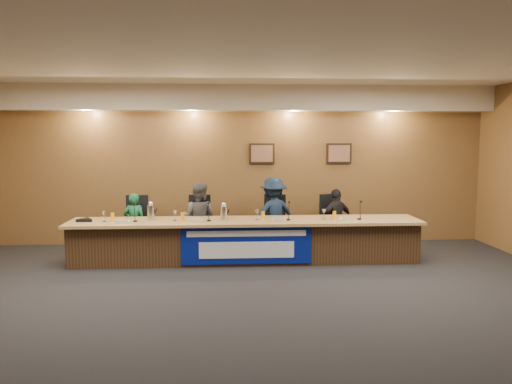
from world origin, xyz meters
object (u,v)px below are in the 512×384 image
banner (247,245)px  office_chair_a (136,228)px  panelist_c (273,215)px  dais_body (246,242)px  office_chair_d (335,225)px  panelist_d (336,220)px  speakerphone (85,220)px  office_chair_b (199,227)px  panelist_a (135,223)px  panelist_b (199,218)px  office_chair_c (273,226)px  carafe_left (151,213)px  carafe_mid (224,213)px

banner → office_chair_a: banner is taller
banner → panelist_c: size_ratio=1.54×
dais_body → office_chair_d: size_ratio=12.50×
panelist_d → speakerphone: bearing=-13.9°
panelist_c → office_chair_b: bearing=-25.4°
panelist_a → office_chair_b: 1.21m
speakerphone → office_chair_d: bearing=10.6°
dais_body → panelist_b: (-0.85, 0.70, 0.32)m
banner → office_chair_c: (0.56, 1.21, 0.10)m
panelist_a → carafe_left: (0.41, -0.69, 0.31)m
dais_body → panelist_a: bearing=161.2°
office_chair_c → panelist_b: bearing=-160.1°
office_chair_c → office_chair_d: same height
office_chair_a → speakerphone: speakerphone is taller
panelist_d → carafe_mid: panelist_d is taller
panelist_d → office_chair_b: 2.63m
carafe_mid → dais_body: bearing=3.0°
carafe_left → panelist_b: bearing=41.0°
panelist_b → office_chair_d: size_ratio=2.79×
carafe_left → speakerphone: bearing=-177.1°
banner → carafe_mid: 0.74m
office_chair_a → office_chair_d: same height
dais_body → office_chair_b: (-0.85, 0.80, 0.13)m
banner → panelist_d: (1.77, 1.11, 0.22)m
dais_body → panelist_c: (0.56, 0.70, 0.36)m
dais_body → office_chair_a: size_ratio=12.50×
panelist_a → dais_body: bearing=170.4°
office_chair_c → panelist_d: bearing=11.2°
panelist_a → panelist_b: 1.20m
panelist_b → carafe_mid: panelist_b is taller
panelist_a → panelist_b: panelist_b is taller
banner → office_chair_a: bearing=149.4°
panelist_a → office_chair_d: (3.82, 0.10, -0.10)m
panelist_c → office_chair_c: panelist_c is taller
panelist_d → office_chair_c: panelist_d is taller
office_chair_d → carafe_left: bearing=170.1°
office_chair_a → speakerphone: (-0.70, -0.84, 0.30)m
panelist_a → office_chair_c: size_ratio=2.40×
banner → carafe_left: (-1.64, 0.42, 0.50)m
panelist_b → carafe_left: panelist_b is taller
dais_body → panelist_b: 1.15m
office_chair_c → carafe_mid: size_ratio=1.99×
banner → panelist_d: bearing=32.1°
carafe_mid → carafe_left: bearing=178.7°
banner → carafe_left: carafe_left is taller
panelist_d → speakerphone: size_ratio=3.76×
panelist_c → office_chair_c: 0.25m
panelist_c → carafe_mid: bearing=16.1°
office_chair_c → speakerphone: size_ratio=1.50×
office_chair_c → banner: bearing=-98.8°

